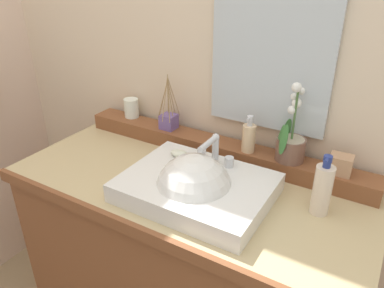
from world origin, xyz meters
name	(u,v)px	position (x,y,z in m)	size (l,w,h in m)	color
wall_back	(241,29)	(0.00, 0.40, 1.33)	(3.11, 0.20, 2.65)	beige
vanity_cabinet	(188,269)	(0.00, 0.00, 0.43)	(1.30, 0.60, 0.86)	brown
back_ledge	(217,148)	(0.00, 0.23, 0.89)	(1.23, 0.10, 0.07)	brown
sink_basin	(195,190)	(0.07, -0.07, 0.89)	(0.48, 0.37, 0.28)	white
soap_bar	(179,154)	(-0.06, 0.04, 0.93)	(0.07, 0.04, 0.02)	silver
potted_plant	(291,142)	(0.29, 0.23, 0.99)	(0.10, 0.13, 0.29)	brown
soap_dispenser	(249,137)	(0.14, 0.21, 0.98)	(0.05, 0.05, 0.14)	beige
tumbler_cup	(131,108)	(-0.45, 0.25, 0.96)	(0.06, 0.06, 0.09)	white
reed_diffuser	(169,120)	(-0.23, 0.23, 0.96)	(0.08, 0.10, 0.24)	#6E569C
trinket_box	(341,165)	(0.47, 0.22, 0.95)	(0.07, 0.06, 0.07)	tan
lotion_bottle	(322,189)	(0.45, 0.06, 0.94)	(0.06, 0.06, 0.20)	beige
mirror	(271,52)	(0.17, 0.29, 1.28)	(0.44, 0.02, 0.56)	silver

